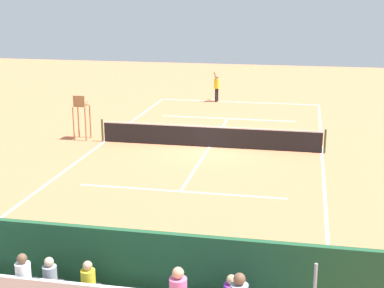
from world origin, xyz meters
The scene contains 9 objects.
ground_plane centered at (0.00, 0.00, 0.00)m, with size 60.00×60.00×0.00m, color #CC7047.
court_line_markings centered at (0.00, -0.04, 0.00)m, with size 10.10×22.20×0.01m.
tennis_net centered at (0.00, 0.00, 0.50)m, with size 10.30×0.10×1.07m.
backdrop_wall centered at (0.00, 14.00, 1.00)m, with size 18.00×0.16×2.00m, color #1E4C2D.
umpire_chair centered at (6.20, -0.20, 1.31)m, with size 0.67×0.67×2.14m.
courtside_bench centered at (-2.69, 13.27, 0.56)m, with size 1.80×0.40×0.93m.
tennis_player centered at (1.40, -10.88, 1.02)m, with size 0.44×0.56×1.93m.
tennis_racket centered at (1.75, -11.42, 0.01)m, with size 0.58×0.41×0.03m.
tennis_ball_near centered at (0.92, -9.16, 0.03)m, with size 0.07×0.07×0.07m, color #CCDB33.
Camera 1 is at (-4.17, 24.69, 6.90)m, focal length 53.54 mm.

